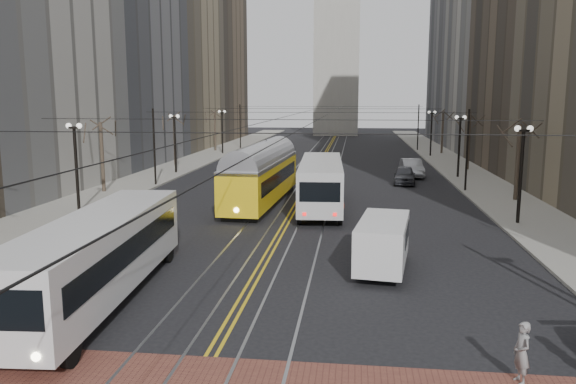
% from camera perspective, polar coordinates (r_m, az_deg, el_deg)
% --- Properties ---
extents(ground, '(260.00, 260.00, 0.00)m').
position_cam_1_polar(ground, '(17.97, -7.06, -14.93)').
color(ground, black).
rests_on(ground, ground).
extents(sidewalk_left, '(5.00, 140.00, 0.15)m').
position_cam_1_polar(sidewalk_left, '(64.20, -10.48, 2.74)').
color(sidewalk_left, gray).
rests_on(sidewalk_left, ground).
extents(sidewalk_right, '(5.00, 140.00, 0.15)m').
position_cam_1_polar(sidewalk_right, '(62.28, 16.93, 2.29)').
color(sidewalk_right, gray).
rests_on(sidewalk_right, ground).
extents(streetcar_rails, '(4.80, 130.00, 0.02)m').
position_cam_1_polar(streetcar_rails, '(61.45, 3.02, 2.53)').
color(streetcar_rails, gray).
rests_on(streetcar_rails, ground).
extents(centre_lines, '(0.42, 130.00, 0.01)m').
position_cam_1_polar(centre_lines, '(61.45, 3.02, 2.53)').
color(centre_lines, gold).
rests_on(centre_lines, ground).
extents(building_left_mid, '(16.00, 20.00, 34.00)m').
position_cam_1_polar(building_left_mid, '(69.24, -19.37, 16.91)').
color(building_left_mid, slate).
rests_on(building_left_mid, ground).
extents(building_left_far, '(16.00, 20.00, 40.00)m').
position_cam_1_polar(building_left_far, '(106.82, -9.65, 16.10)').
color(building_left_far, brown).
rests_on(building_left_far, ground).
extents(building_right_mid, '(16.00, 20.00, 34.00)m').
position_cam_1_polar(building_right_mid, '(66.18, 26.91, 16.81)').
color(building_right_mid, brown).
rests_on(building_right_mid, ground).
extents(building_right_far, '(16.00, 20.00, 40.00)m').
position_cam_1_polar(building_right_far, '(104.86, 19.36, 15.84)').
color(building_right_far, slate).
rests_on(building_right_far, ground).
extents(lamp_posts, '(27.60, 57.20, 5.60)m').
position_cam_1_polar(lamp_posts, '(45.04, 1.65, 3.59)').
color(lamp_posts, black).
rests_on(lamp_posts, ground).
extents(street_trees, '(31.68, 53.28, 5.60)m').
position_cam_1_polar(street_trees, '(51.49, 2.31, 4.32)').
color(street_trees, '#382D23').
rests_on(street_trees, ground).
extents(trolley_wires, '(25.96, 120.00, 6.60)m').
position_cam_1_polar(trolley_wires, '(50.99, 2.28, 5.37)').
color(trolley_wires, black).
rests_on(trolley_wires, ground).
extents(transit_bus, '(3.41, 12.74, 3.15)m').
position_cam_1_polar(transit_bus, '(21.78, -18.70, -6.56)').
color(transit_bus, silver).
rests_on(transit_bus, ground).
extents(streetcar, '(3.36, 14.36, 3.36)m').
position_cam_1_polar(streetcar, '(40.00, -2.66, 1.22)').
color(streetcar, yellow).
rests_on(streetcar, ground).
extents(rear_bus, '(3.33, 12.60, 3.26)m').
position_cam_1_polar(rear_bus, '(38.07, 3.37, 0.72)').
color(rear_bus, silver).
rests_on(rear_bus, ground).
extents(cargo_van, '(2.64, 5.34, 2.26)m').
position_cam_1_polar(cargo_van, '(24.68, 9.59, -5.39)').
color(cargo_van, silver).
rests_on(cargo_van, ground).
extents(sedan_grey, '(2.20, 4.69, 1.55)m').
position_cam_1_polar(sedan_grey, '(50.40, 11.74, 1.70)').
color(sedan_grey, '#3E4046').
rests_on(sedan_grey, ground).
extents(sedan_silver, '(2.04, 5.25, 1.71)m').
position_cam_1_polar(sedan_silver, '(55.07, 12.45, 2.40)').
color(sedan_silver, '#9EA0A5').
rests_on(sedan_silver, ground).
extents(pedestrian_b, '(0.51, 0.68, 1.68)m').
position_cam_1_polar(pedestrian_b, '(16.40, 22.66, -14.84)').
color(pedestrian_b, gray).
rests_on(pedestrian_b, crosswalk_band).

